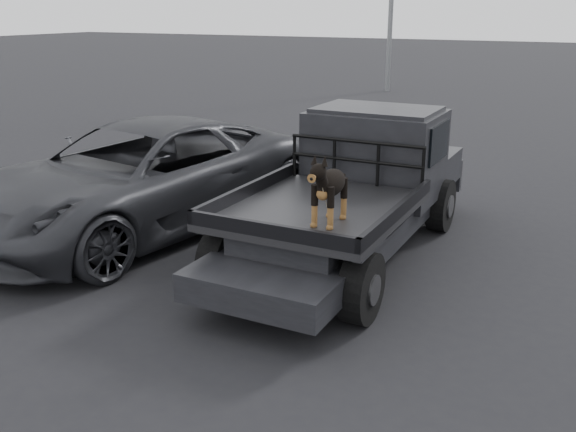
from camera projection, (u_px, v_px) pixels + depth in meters
The scene contains 6 objects.
ground at pixel (317, 318), 6.70m from camera, with size 120.00×120.00×0.00m, color black.
flatbed_ute at pixel (348, 221), 8.29m from camera, with size 2.00×5.40×0.92m, color black, non-canonical shape.
ute_cab at pixel (376, 140), 8.81m from camera, with size 1.72×1.30×0.88m, color black, non-canonical shape.
headache_rack at pixel (356, 162), 8.23m from camera, with size 1.80×0.08×0.55m, color black, non-canonical shape.
dog at pixel (330, 189), 6.68m from camera, with size 0.32×0.60×0.74m, color black, non-canonical shape.
parked_suv at pixel (140, 177), 9.18m from camera, with size 2.56×5.55×1.54m, color #2E2F34.
Camera 1 is at (2.47, -5.52, 3.10)m, focal length 40.00 mm.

